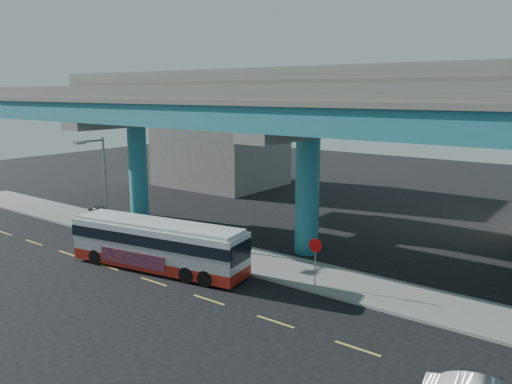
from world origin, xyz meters
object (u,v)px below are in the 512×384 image
Objects in this scene: transit_bus at (158,243)px; stop_sign at (315,252)px; parked_car at (101,214)px; street_lamp at (98,172)px.

transit_bus is 9.20m from stop_sign.
street_lamp is at bearing -109.99° from parked_car.
stop_sign is at bearing -78.15° from parked_car.
transit_bus is 9.14m from street_lamp.
transit_bus reaches higher than stop_sign.
parked_car is 1.51× the size of stop_sign.
parked_car is at bearing 149.32° from transit_bus.
stop_sign reaches higher than parked_car.
stop_sign is (17.00, 0.71, -2.67)m from street_lamp.
transit_bus is 12.08m from parked_car.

